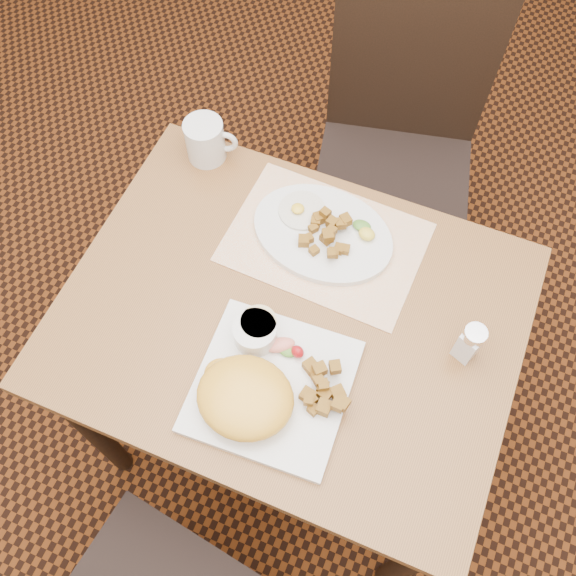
% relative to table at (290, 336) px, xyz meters
% --- Properties ---
extents(ground, '(8.00, 8.00, 0.00)m').
position_rel_table_xyz_m(ground, '(0.00, 0.00, -0.64)').
color(ground, black).
rests_on(ground, ground).
extents(table, '(0.90, 0.70, 0.75)m').
position_rel_table_xyz_m(table, '(0.00, 0.00, 0.00)').
color(table, brown).
rests_on(table, ground).
extents(chair_far, '(0.50, 0.51, 0.97)m').
position_rel_table_xyz_m(chair_far, '(0.04, 0.69, -0.10)').
color(chair_far, black).
rests_on(chair_far, ground).
extents(placemat, '(0.41, 0.29, 0.00)m').
position_rel_table_xyz_m(placemat, '(0.00, 0.18, 0.11)').
color(placemat, white).
rests_on(placemat, table).
extents(plate_square, '(0.29, 0.29, 0.02)m').
position_rel_table_xyz_m(plate_square, '(0.03, -0.16, 0.12)').
color(plate_square, silver).
rests_on(plate_square, table).
extents(plate_oval, '(0.32, 0.25, 0.02)m').
position_rel_table_xyz_m(plate_oval, '(-0.01, 0.19, 0.12)').
color(plate_oval, silver).
rests_on(plate_oval, placemat).
extents(hollandaise_mound, '(0.18, 0.16, 0.07)m').
position_rel_table_xyz_m(hollandaise_mound, '(-0.00, -0.20, 0.16)').
color(hollandaise_mound, yellow).
rests_on(hollandaise_mound, plate_square).
extents(ramekin, '(0.08, 0.09, 0.05)m').
position_rel_table_xyz_m(ramekin, '(-0.04, -0.08, 0.15)').
color(ramekin, silver).
rests_on(ramekin, plate_square).
extents(garnish_sq, '(0.09, 0.06, 0.03)m').
position_rel_table_xyz_m(garnish_sq, '(0.02, -0.08, 0.14)').
color(garnish_sq, '#387223').
rests_on(garnish_sq, plate_square).
extents(fried_egg, '(0.10, 0.10, 0.02)m').
position_rel_table_xyz_m(fried_egg, '(-0.07, 0.22, 0.13)').
color(fried_egg, white).
rests_on(fried_egg, plate_oval).
extents(garnish_ov, '(0.06, 0.05, 0.02)m').
position_rel_table_xyz_m(garnish_ov, '(0.08, 0.22, 0.14)').
color(garnish_ov, '#387223').
rests_on(garnish_ov, plate_oval).
extents(salt_shaker, '(0.05, 0.05, 0.10)m').
position_rel_table_xyz_m(salt_shaker, '(0.34, 0.05, 0.16)').
color(salt_shaker, white).
rests_on(salt_shaker, table).
extents(coffee_mug, '(0.12, 0.09, 0.10)m').
position_rel_table_xyz_m(coffee_mug, '(-0.32, 0.30, 0.16)').
color(coffee_mug, silver).
rests_on(coffee_mug, table).
extents(home_fries_sq, '(0.11, 0.11, 0.04)m').
position_rel_table_xyz_m(home_fries_sq, '(0.12, -0.13, 0.14)').
color(home_fries_sq, '#926017').
rests_on(home_fries_sq, plate_square).
extents(home_fries_ov, '(0.11, 0.11, 0.04)m').
position_rel_table_xyz_m(home_fries_ov, '(0.01, 0.18, 0.14)').
color(home_fries_ov, '#926017').
rests_on(home_fries_ov, plate_oval).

